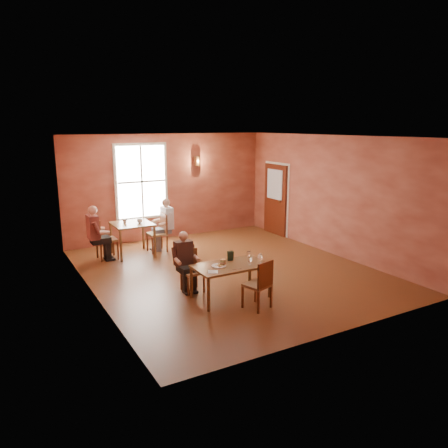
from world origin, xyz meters
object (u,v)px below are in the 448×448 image
chair_diner_white (157,233)px  diner_main (193,264)px  diner_white (158,227)px  diner_maroon (105,233)px  main_table (231,281)px  chair_diner_maroon (107,239)px  second_table (133,239)px  chair_diner_main (192,271)px  chair_empty (257,284)px

chair_diner_white → diner_main: bearing=172.5°
diner_white → diner_maroon: bearing=90.0°
diner_white → main_table: bearing=-178.9°
chair_diner_maroon → chair_diner_white: bearing=90.0°
second_table → chair_diner_maroon: 0.66m
chair_diner_white → second_table: bearing=90.0°
chair_diner_maroon → chair_diner_main: bearing=16.8°
second_table → chair_empty: bearing=-77.8°
chair_diner_main → diner_white: size_ratio=0.64×
chair_diner_main → diner_white: 3.03m
main_table → diner_maroon: (-1.43, 3.64, 0.34)m
second_table → chair_diner_white: bearing=0.0°
chair_diner_main → diner_main: (0.00, -0.03, 0.16)m
second_table → chair_diner_maroon: chair_diner_maroon is taller
chair_diner_main → chair_diner_maroon: 3.13m
chair_diner_main → second_table: (-0.25, 2.99, -0.01)m
chair_diner_main → diner_main: 0.16m
chair_diner_main → chair_diner_white: 3.02m
diner_maroon → chair_diner_white: bearing=90.0°
chair_diner_main → diner_maroon: (-0.93, 2.99, 0.25)m
chair_diner_maroon → diner_maroon: bearing=-90.0°
chair_diner_main → diner_main: bearing=90.0°
chair_empty → second_table: chair_empty is taller
second_table → diner_maroon: 0.73m
main_table → diner_white: bearing=91.1°
main_table → chair_diner_maroon: (-1.40, 3.64, 0.18)m
chair_empty → main_table: bearing=88.1°
chair_diner_white → main_table: bearing=-178.4°
main_table → diner_main: 0.83m
diner_main → chair_empty: 1.44m
chair_empty → diner_white: size_ratio=0.69×
second_table → chair_diner_maroon: bearing=180.0°
chair_empty → diner_main: bearing=101.0°
chair_empty → chair_diner_maroon: chair_diner_maroon is taller
second_table → diner_white: size_ratio=0.71×
diner_white → diner_maroon: (-1.36, 0.00, 0.01)m
diner_main → chair_diner_maroon: 3.16m
chair_diner_main → diner_main: size_ratio=0.73×
main_table → chair_diner_main: (-0.50, 0.65, 0.09)m
main_table → second_table: bearing=101.7°
diner_main → diner_maroon: (-0.93, 3.02, 0.09)m
chair_diner_main → diner_maroon: bearing=-72.7°
chair_diner_main → second_table: chair_diner_main is taller
chair_diner_main → second_table: 3.00m
chair_empty → chair_diner_maroon: (-1.58, 4.29, 0.05)m
chair_diner_main → chair_empty: size_ratio=0.92×
diner_main → diner_maroon: size_ratio=0.86×
chair_empty → chair_diner_maroon: 4.57m
chair_diner_main → second_table: size_ratio=0.89×
chair_empty → diner_maroon: diner_maroon is taller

